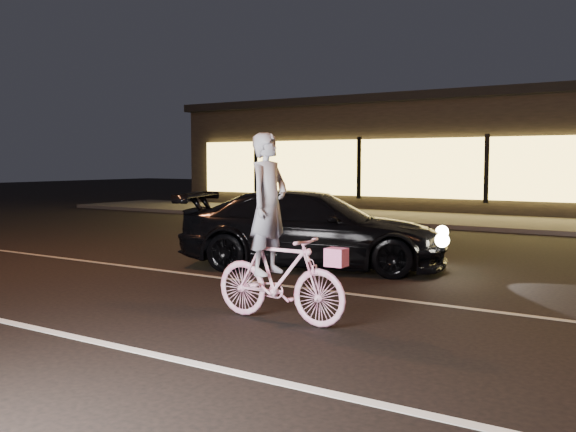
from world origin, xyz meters
The scene contains 7 objects.
ground centered at (0.00, 0.00, 0.00)m, with size 90.00×90.00×0.00m, color black.
lane_stripe_near centered at (0.00, -1.50, 0.00)m, with size 60.00×0.12×0.01m, color silver.
lane_stripe_far centered at (0.00, 2.00, 0.00)m, with size 60.00×0.10×0.01m, color gray.
sidewalk centered at (0.00, 13.00, 0.06)m, with size 30.00×4.00×0.12m, color #383533.
storefront centered at (0.00, 18.97, 2.15)m, with size 25.40×8.42×4.20m.
cyclist centered at (1.68, 0.20, 0.76)m, with size 1.71×0.59×2.15m.
sedan centered at (0.13, 3.66, 0.66)m, with size 4.91×3.24×1.32m.
Camera 1 is at (5.68, -5.81, 1.82)m, focal length 40.00 mm.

